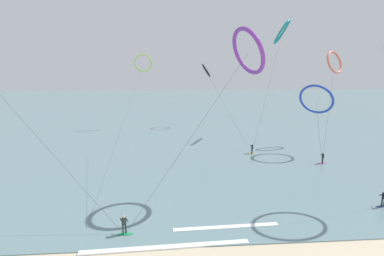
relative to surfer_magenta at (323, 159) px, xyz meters
name	(u,v)px	position (x,y,z in m)	size (l,w,h in m)	color
sea_water	(179,104)	(-19.48, 81.94, -0.78)	(400.00, 200.00, 0.08)	slate
surfer_magenta	(323,159)	(0.00, 0.00, 0.00)	(1.40, 0.66, 1.70)	#CC288E
surfer_amber	(252,149)	(-8.92, 5.63, 0.00)	(1.40, 0.59, 1.70)	orange
surfer_emerald	(124,226)	(-25.97, -16.00, 0.00)	(1.40, 0.73, 1.70)	#199351
surfer_navy	(384,200)	(-1.08, -13.03, 0.00)	(1.40, 0.57, 1.70)	navy
kite_lime	(143,63)	(-28.75, 29.74, 14.71)	(4.33, 46.31, 17.64)	#8CC62D
kite_coral	(335,62)	(7.60, 12.03, 14.29)	(9.99, 13.94, 17.24)	#EA7260
kite_violet	(248,51)	(-14.29, -9.04, 14.46)	(13.57, 9.73, 17.65)	purple
kite_teal	(282,32)	(0.49, 19.68, 20.61)	(12.04, 17.28, 23.95)	teal
kite_cobalt	(316,99)	(1.07, 5.27, 8.22)	(5.82, 8.25, 11.52)	#2647B7
kite_charcoal	(206,71)	(-13.56, 31.24, 12.99)	(5.90, 27.61, 15.51)	black
wave_crest_near	(166,247)	(-22.51, -17.93, -0.76)	(12.98, 0.50, 0.12)	white
wave_crest_mid	(226,227)	(-17.37, -15.55, -0.76)	(9.21, 0.50, 0.12)	white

